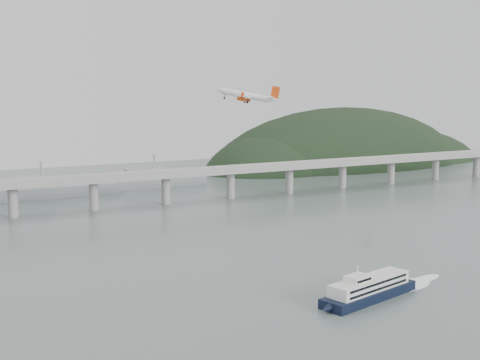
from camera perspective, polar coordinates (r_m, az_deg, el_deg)
ground at (r=260.76m, az=5.79°, el=-9.36°), size 900.00×900.00×0.00m
bridge at (r=433.15m, az=-9.23°, el=-0.05°), size 800.00×22.00×23.90m
headland at (r=692.18m, az=10.05°, el=-0.16°), size 365.00×155.00×156.00m
ferry at (r=248.08m, az=11.40°, el=-9.48°), size 73.63×26.16×14.09m
airliner at (r=324.15m, az=0.65°, el=7.51°), size 27.19×27.06×8.90m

